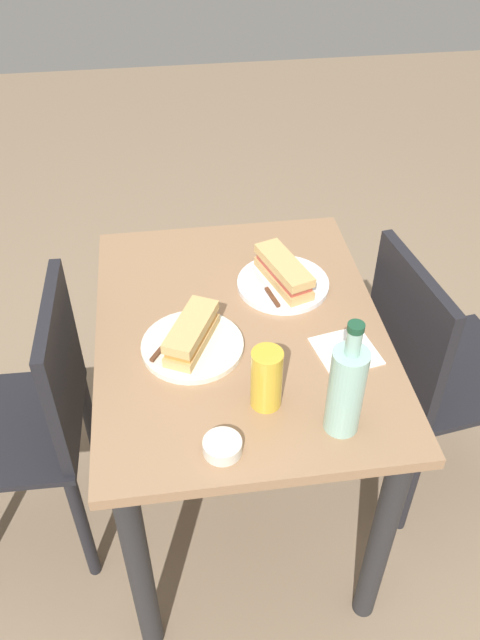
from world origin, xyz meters
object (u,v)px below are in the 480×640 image
object	(u,v)px
olive_bowl	(222,446)
plate_far	(193,346)
dining_table	(240,367)
baguette_sandwich_near	(284,271)
water_bottle	(346,389)
beer_glass	(267,379)
knife_near	(266,289)
baguette_sandwich_far	(192,333)
knife_far	(169,340)
plate_near	(283,284)
chair_far	(35,416)
chair_near	(429,367)

from	to	relation	value
olive_bowl	plate_far	bearing A→B (deg)	6.45
dining_table	plate_far	distance (m)	0.21
baguette_sandwich_near	plate_far	bearing A→B (deg)	128.54
dining_table	olive_bowl	xyz separation A→B (m)	(-0.38, 0.09, 0.16)
water_bottle	beer_glass	size ratio (longest dim) A/B	1.91
knife_near	baguette_sandwich_far	xyz separation A→B (m)	(-0.18, 0.21, 0.03)
baguette_sandwich_far	water_bottle	bearing A→B (deg)	-133.90
knife_far	plate_near	bearing A→B (deg)	-58.73
plate_far	baguette_sandwich_far	distance (m)	0.04
chair_far	baguette_sandwich_near	size ratio (longest dim) A/B	3.98
knife_near	beer_glass	xyz separation A→B (m)	(-0.38, 0.07, 0.06)
baguette_sandwich_far	plate_far	bearing A→B (deg)	90.00
knife_near	olive_bowl	bearing A→B (deg)	160.44
baguette_sandwich_far	olive_bowl	bearing A→B (deg)	-173.55
dining_table	beer_glass	distance (m)	0.34
chair_near	baguette_sandwich_far	world-z (taller)	chair_near
chair_near	baguette_sandwich_near	world-z (taller)	chair_near
knife_near	knife_far	world-z (taller)	same
plate_near	chair_near	bearing A→B (deg)	-105.51
knife_far	dining_table	bearing A→B (deg)	-75.08
knife_near	baguette_sandwich_far	bearing A→B (deg)	130.43
dining_table	chair_far	xyz separation A→B (m)	(-0.00, 0.56, -0.11)
baguette_sandwich_far	beer_glass	distance (m)	0.25
olive_bowl	plate_near	bearing A→B (deg)	-23.38
plate_near	beer_glass	bearing A→B (deg)	163.99
chair_far	plate_near	xyz separation A→B (m)	(0.15, -0.69, 0.26)
plate_near	beer_glass	size ratio (longest dim) A/B	1.64
dining_table	baguette_sandwich_far	xyz separation A→B (m)	(-0.06, 0.12, 0.20)
chair_far	water_bottle	xyz separation A→B (m)	(-0.34, -0.73, 0.37)
chair_near	beer_glass	distance (m)	0.69
plate_near	olive_bowl	size ratio (longest dim) A/B	3.04
baguette_sandwich_far	olive_bowl	size ratio (longest dim) A/B	2.50
dining_table	water_bottle	world-z (taller)	water_bottle
beer_glass	olive_bowl	distance (m)	0.17
chair_far	plate_near	size ratio (longest dim) A/B	3.54
chair_near	baguette_sandwich_near	size ratio (longest dim) A/B	3.98
plate_near	knife_far	bearing A→B (deg)	121.27
dining_table	chair_far	bearing A→B (deg)	90.22
baguette_sandwich_near	olive_bowl	xyz separation A→B (m)	(-0.52, 0.23, -0.03)
chair_far	chair_near	xyz separation A→B (m)	(0.03, -1.11, 0.00)
knife_near	plate_far	world-z (taller)	knife_near
chair_near	baguette_sandwich_far	xyz separation A→B (m)	(-0.09, 0.68, 0.30)
dining_table	olive_bowl	size ratio (longest dim) A/B	11.39
baguette_sandwich_near	knife_far	bearing A→B (deg)	121.27
chair_near	water_bottle	size ratio (longest dim) A/B	3.04
dining_table	knife_near	world-z (taller)	knife_near
chair_far	water_bottle	world-z (taller)	water_bottle
chair_far	baguette_sandwich_near	distance (m)	0.77
baguette_sandwich_near	water_bottle	bearing A→B (deg)	-176.32
plate_near	baguette_sandwich_far	size ratio (longest dim) A/B	1.22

